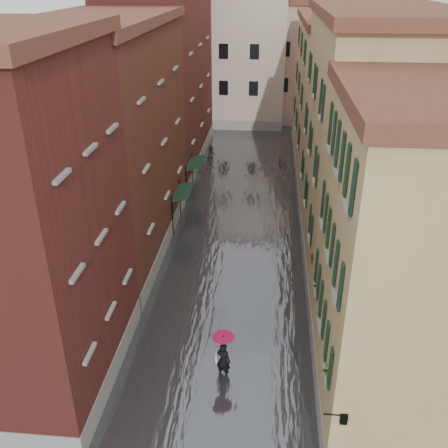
% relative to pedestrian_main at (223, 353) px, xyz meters
% --- Properties ---
extents(ground, '(120.00, 120.00, 0.00)m').
position_rel_pedestrian_main_xyz_m(ground, '(-0.31, 1.53, -1.23)').
color(ground, '#545456').
rests_on(ground, ground).
extents(floodwater, '(10.00, 60.00, 0.20)m').
position_rel_pedestrian_main_xyz_m(floodwater, '(-0.31, 14.53, -1.13)').
color(floodwater, '#45494D').
rests_on(floodwater, ground).
extents(building_left_near, '(6.00, 8.00, 13.00)m').
position_rel_pedestrian_main_xyz_m(building_left_near, '(-7.31, -0.47, 5.27)').
color(building_left_near, maroon).
rests_on(building_left_near, ground).
extents(building_left_mid, '(6.00, 14.00, 12.50)m').
position_rel_pedestrian_main_xyz_m(building_left_mid, '(-7.31, 10.53, 5.02)').
color(building_left_mid, '#572B1B').
rests_on(building_left_mid, ground).
extents(building_left_far, '(6.00, 16.00, 14.00)m').
position_rel_pedestrian_main_xyz_m(building_left_far, '(-7.31, 25.53, 5.77)').
color(building_left_far, maroon).
rests_on(building_left_far, ground).
extents(building_right_near, '(6.00, 8.00, 11.50)m').
position_rel_pedestrian_main_xyz_m(building_right_near, '(6.69, -0.47, 4.52)').
color(building_right_near, tan).
rests_on(building_right_near, ground).
extents(building_right_mid, '(6.00, 14.00, 13.00)m').
position_rel_pedestrian_main_xyz_m(building_right_mid, '(6.69, 10.53, 5.27)').
color(building_right_mid, tan).
rests_on(building_right_mid, ground).
extents(building_right_far, '(6.00, 16.00, 11.50)m').
position_rel_pedestrian_main_xyz_m(building_right_far, '(6.69, 25.53, 4.52)').
color(building_right_far, tan).
rests_on(building_right_far, ground).
extents(building_end_cream, '(12.00, 9.00, 13.00)m').
position_rel_pedestrian_main_xyz_m(building_end_cream, '(-3.31, 39.53, 5.27)').
color(building_end_cream, '#C5B29C').
rests_on(building_end_cream, ground).
extents(building_end_pink, '(10.00, 9.00, 12.00)m').
position_rel_pedestrian_main_xyz_m(building_end_pink, '(5.69, 41.53, 4.77)').
color(building_end_pink, tan).
rests_on(building_end_pink, ground).
extents(awning_near, '(1.09, 2.78, 2.80)m').
position_rel_pedestrian_main_xyz_m(awning_near, '(-3.80, 13.07, 1.23)').
color(awning_near, black).
rests_on(awning_near, ground).
extents(awning_far, '(1.09, 2.94, 2.80)m').
position_rel_pedestrian_main_xyz_m(awning_far, '(-3.80, 18.39, 1.23)').
color(awning_far, black).
rests_on(awning_far, ground).
extents(wall_lantern, '(0.71, 0.22, 0.35)m').
position_rel_pedestrian_main_xyz_m(wall_lantern, '(4.02, -4.47, 1.77)').
color(wall_lantern, black).
rests_on(wall_lantern, ground).
extents(window_planters, '(0.59, 8.17, 0.84)m').
position_rel_pedestrian_main_xyz_m(window_planters, '(3.81, 1.23, 2.28)').
color(window_planters, brown).
rests_on(window_planters, ground).
extents(pedestrian_main, '(0.93, 0.93, 2.06)m').
position_rel_pedestrian_main_xyz_m(pedestrian_main, '(0.00, 0.00, 0.00)').
color(pedestrian_main, black).
rests_on(pedestrian_main, ground).
extents(pedestrian_far, '(0.76, 0.60, 1.54)m').
position_rel_pedestrian_main_xyz_m(pedestrian_far, '(-3.50, 25.44, -0.46)').
color(pedestrian_far, black).
rests_on(pedestrian_far, ground).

